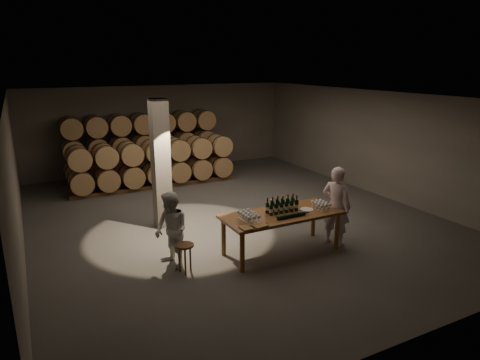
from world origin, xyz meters
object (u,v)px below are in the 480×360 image
stool (185,250)px  plate (307,209)px  person_woman (171,230)px  person_man (336,206)px  bottle_cluster (282,206)px  tasting_table (282,218)px  notebook_near (260,226)px

stool → plate: bearing=-2.3°
stool → person_woman: size_ratio=0.39×
stool → person_woman: person_woman is taller
person_woman → person_man: bearing=67.8°
bottle_cluster → person_man: size_ratio=0.41×
bottle_cluster → stool: bearing=-179.4°
plate → stool: 2.83m
bottle_cluster → stool: bottle_cluster is taller
tasting_table → bottle_cluster: 0.24m
bottle_cluster → person_woman: person_woman is taller
bottle_cluster → notebook_near: size_ratio=2.64×
tasting_table → person_woman: bearing=169.6°
plate → person_woman: size_ratio=0.19×
notebook_near → stool: 1.54m
bottle_cluster → person_woman: size_ratio=0.47×
bottle_cluster → tasting_table: bearing=-124.8°
plate → person_man: (0.73, -0.11, 0.00)m
notebook_near → person_woman: size_ratio=0.18×
bottle_cluster → person_woman: bearing=171.5°
tasting_table → person_man: size_ratio=1.43×
plate → person_man: size_ratio=0.16×
tasting_table → bottle_cluster: bearing=55.2°
plate → person_woman: (-2.93, 0.49, -0.12)m
person_man → person_woman: (-3.66, 0.60, -0.13)m
bottle_cluster → plate: bearing=-14.0°
tasting_table → notebook_near: notebook_near is taller
person_woman → stool: bearing=6.5°
plate → person_man: person_man is taller
stool → tasting_table: bearing=-1.2°
plate → stool: size_ratio=0.48×
tasting_table → plate: plate is taller
stool → person_man: size_ratio=0.33×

